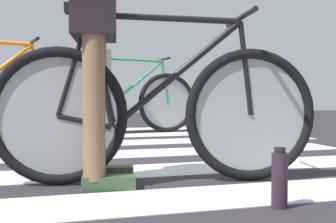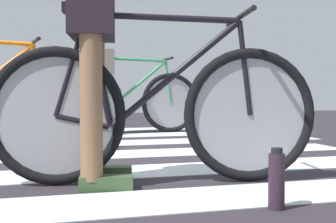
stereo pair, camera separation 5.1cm
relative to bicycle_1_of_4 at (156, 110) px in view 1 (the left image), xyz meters
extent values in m
cube|color=#2A262C|center=(-0.58, 1.15, -0.40)|extent=(18.00, 14.00, 0.02)
cube|color=silver|center=(-0.49, -0.39, -0.38)|extent=(5.20, 0.44, 0.00)
cube|color=silver|center=(-0.51, 0.36, -0.38)|extent=(5.20, 0.44, 0.00)
cube|color=silver|center=(-0.73, 1.13, -0.38)|extent=(5.20, 0.44, 0.00)
cube|color=silver|center=(-0.43, 1.90, -0.38)|extent=(5.20, 0.44, 0.00)
cube|color=silver|center=(-0.45, 2.62, -0.38)|extent=(5.20, 0.44, 0.00)
cube|color=silver|center=(-0.63, 3.41, -0.38)|extent=(5.20, 0.44, 0.00)
torus|color=black|center=(-0.50, 0.08, -0.03)|extent=(0.72, 0.17, 0.72)
torus|color=black|center=(0.51, -0.09, -0.03)|extent=(0.72, 0.17, 0.72)
cylinder|color=gray|center=(-0.50, 0.08, -0.03)|extent=(0.60, 0.11, 0.61)
cylinder|color=gray|center=(0.51, -0.09, -0.03)|extent=(0.60, 0.11, 0.61)
cylinder|color=black|center=(0.05, -0.01, 0.48)|extent=(0.80, 0.17, 0.05)
cylinder|color=black|center=(0.11, -0.02, 0.19)|extent=(0.70, 0.15, 0.59)
cylinder|color=black|center=(-0.28, 0.05, 0.20)|extent=(0.16, 0.06, 0.59)
cylinder|color=black|center=(-0.36, 0.06, -0.06)|extent=(0.29, 0.07, 0.09)
cylinder|color=black|center=(-0.42, 0.07, 0.23)|extent=(0.19, 0.06, 0.53)
cylinder|color=black|center=(0.48, -0.08, 0.22)|extent=(0.09, 0.04, 0.50)
cube|color=black|center=(-0.34, 0.06, 0.52)|extent=(0.25, 0.13, 0.05)
cylinder|color=black|center=(0.45, -0.08, 0.49)|extent=(0.11, 0.52, 0.03)
cylinder|color=#4C4C51|center=(-0.22, 0.04, -0.09)|extent=(0.08, 0.34, 0.02)
cylinder|color=brown|center=(-0.29, 0.19, 0.14)|extent=(0.11, 0.11, 0.95)
cylinder|color=brown|center=(-0.33, -0.09, 0.14)|extent=(0.11, 0.11, 0.95)
cube|color=black|center=(-0.31, 0.05, 0.51)|extent=(0.28, 0.44, 0.28)
cube|color=#354B2D|center=(-0.22, 0.18, -0.35)|extent=(0.27, 0.14, 0.07)
cube|color=#354B2D|center=(-0.27, -0.10, -0.35)|extent=(0.27, 0.14, 0.07)
torus|color=black|center=(-0.58, 1.43, -0.03)|extent=(0.71, 0.18, 0.72)
cylinder|color=gray|center=(-0.58, 1.43, -0.03)|extent=(0.60, 0.11, 0.61)
cylinder|color=orange|center=(-0.61, 1.42, 0.22)|extent=(0.09, 0.04, 0.50)
cylinder|color=black|center=(-0.64, 1.41, 0.49)|extent=(0.12, 0.52, 0.03)
torus|color=black|center=(-0.12, 2.83, -0.03)|extent=(0.72, 0.09, 0.72)
torus|color=black|center=(0.90, 2.88, -0.03)|extent=(0.72, 0.09, 0.72)
cylinder|color=gray|center=(-0.12, 2.83, -0.03)|extent=(0.61, 0.03, 0.61)
cylinder|color=gray|center=(0.90, 2.88, -0.03)|extent=(0.61, 0.03, 0.61)
cylinder|color=#338353|center=(0.44, 2.86, 0.48)|extent=(0.80, 0.07, 0.05)
cylinder|color=#338353|center=(0.50, 2.86, 0.19)|extent=(0.70, 0.07, 0.59)
cylinder|color=#338353|center=(0.10, 2.84, 0.20)|extent=(0.15, 0.04, 0.59)
cylinder|color=#338353|center=(0.02, 2.84, -0.06)|extent=(0.29, 0.04, 0.09)
cylinder|color=#338353|center=(-0.04, 2.84, 0.23)|extent=(0.19, 0.03, 0.53)
cylinder|color=#338353|center=(0.87, 2.88, 0.22)|extent=(0.09, 0.03, 0.50)
cube|color=black|center=(0.04, 2.84, 0.52)|extent=(0.24, 0.10, 0.05)
cylinder|color=black|center=(0.84, 2.88, 0.49)|extent=(0.05, 0.52, 0.03)
cylinder|color=#4C4C51|center=(0.16, 2.85, -0.09)|extent=(0.04, 0.34, 0.02)
cylinder|color=beige|center=(0.06, 2.98, 0.10)|extent=(0.11, 0.11, 0.87)
cylinder|color=beige|center=(0.07, 2.70, 0.10)|extent=(0.11, 0.11, 0.87)
cube|color=#675E5A|center=(0.07, 2.84, 0.44)|extent=(0.24, 0.42, 0.28)
cube|color=black|center=(0.13, 2.98, -0.35)|extent=(0.26, 0.11, 0.07)
cube|color=black|center=(0.14, 2.71, -0.35)|extent=(0.26, 0.11, 0.07)
cylinder|color=#2D1D2C|center=(0.36, -0.64, -0.27)|extent=(0.07, 0.07, 0.23)
cylinder|color=black|center=(0.36, -0.64, -0.14)|extent=(0.05, 0.05, 0.02)
cube|color=black|center=(1.46, 1.36, -0.37)|extent=(0.37, 0.37, 0.02)
cone|color=#EA5B14|center=(1.46, 1.36, -0.17)|extent=(0.32, 0.32, 0.42)
cylinder|color=white|center=(1.46, 1.36, -0.15)|extent=(0.18, 0.18, 0.05)
camera|label=1|loc=(-0.59, -2.25, 0.09)|focal=47.25mm
camera|label=2|loc=(-0.54, -2.25, 0.09)|focal=47.25mm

